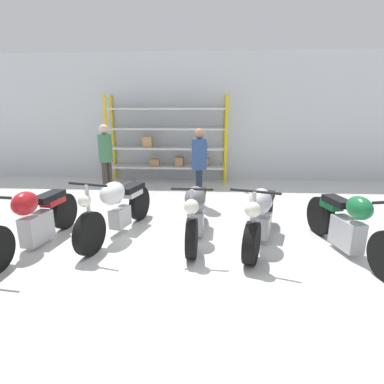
{
  "coord_description": "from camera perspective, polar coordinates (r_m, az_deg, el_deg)",
  "views": [
    {
      "loc": [
        0.29,
        -4.34,
        1.97
      ],
      "look_at": [
        0.0,
        0.4,
        0.7
      ],
      "focal_mm": 28.0,
      "sensor_mm": 36.0,
      "label": 1
    }
  ],
  "objects": [
    {
      "name": "motorcycle_green",
      "position": [
        4.79,
        27.93,
        -5.72
      ],
      "size": [
        0.73,
        2.09,
        1.0
      ],
      "rotation": [
        0.0,
        0.0,
        -1.36
      ],
      "color": "black",
      "rests_on": "ground_plane"
    },
    {
      "name": "shelving_rack",
      "position": [
        8.72,
        -4.59,
        9.62
      ],
      "size": [
        3.41,
        0.63,
        2.43
      ],
      "color": "yellow",
      "rests_on": "ground_plane"
    },
    {
      "name": "motorcycle_white",
      "position": [
        5.03,
        -13.95,
        -2.62
      ],
      "size": [
        0.78,
        2.12,
        1.03
      ],
      "rotation": [
        0.0,
        0.0,
        -1.81
      ],
      "color": "black",
      "rests_on": "ground_plane"
    },
    {
      "name": "person_browsing",
      "position": [
        7.47,
        -16.12,
        6.92
      ],
      "size": [
        0.4,
        0.4,
        1.7
      ],
      "rotation": [
        0.0,
        0.0,
        2.82
      ],
      "color": "#38332D",
      "rests_on": "ground_plane"
    },
    {
      "name": "motorcycle_grey",
      "position": [
        4.79,
        0.71,
        -3.7
      ],
      "size": [
        0.57,
        2.01,
        0.99
      ],
      "rotation": [
        0.0,
        0.0,
        -1.6
      ],
      "color": "black",
      "rests_on": "ground_plane"
    },
    {
      "name": "back_wall",
      "position": [
        8.97,
        1.72,
        13.87
      ],
      "size": [
        30.0,
        0.08,
        3.6
      ],
      "color": "silver",
      "rests_on": "ground_plane"
    },
    {
      "name": "motorcycle_silver",
      "position": [
        4.7,
        12.93,
        -4.34
      ],
      "size": [
        0.91,
        1.99,
        1.0
      ],
      "rotation": [
        0.0,
        0.0,
        -1.88
      ],
      "color": "black",
      "rests_on": "ground_plane"
    },
    {
      "name": "motorcycle_red",
      "position": [
        5.04,
        -27.88,
        -4.65
      ],
      "size": [
        0.66,
        2.17,
        1.0
      ],
      "rotation": [
        0.0,
        0.0,
        -1.68
      ],
      "color": "black",
      "rests_on": "ground_plane"
    },
    {
      "name": "person_near_rack",
      "position": [
        6.33,
        1.39,
        5.89
      ],
      "size": [
        0.33,
        0.33,
        1.65
      ],
      "rotation": [
        0.0,
        0.0,
        3.11
      ],
      "color": "#1E2338",
      "rests_on": "ground_plane"
    },
    {
      "name": "ground_plane",
      "position": [
        4.77,
        -0.3,
        -9.4
      ],
      "size": [
        30.0,
        30.0,
        0.0
      ],
      "primitive_type": "plane",
      "color": "silver"
    }
  ]
}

